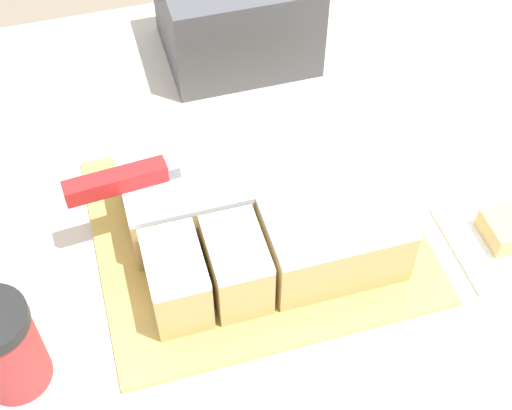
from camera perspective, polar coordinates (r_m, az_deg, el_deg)
The scene contains 7 objects.
cake_board at distance 0.85m, azimuth 0.00°, elevation -1.91°, with size 0.38×0.33×0.01m.
cake at distance 0.82m, azimuth 0.16°, elevation 0.16°, with size 0.29×0.24×0.08m.
knife at distance 0.79m, azimuth -9.03°, elevation 2.37°, with size 0.32×0.05×0.02m.
coffee_cup at distance 0.74m, azimuth -19.54°, elevation -10.68°, with size 0.07×0.07×0.12m.
paper_napkin at distance 0.89m, azimuth 19.23°, elevation -2.48°, with size 0.13×0.13×0.01m.
brownie at distance 0.88m, azimuth 19.51°, elevation -1.81°, with size 0.05×0.05×0.03m.
storage_box at distance 1.06m, azimuth -1.58°, elevation 15.11°, with size 0.21×0.18×0.14m.
Camera 1 is at (-0.14, -0.45, 1.56)m, focal length 50.00 mm.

